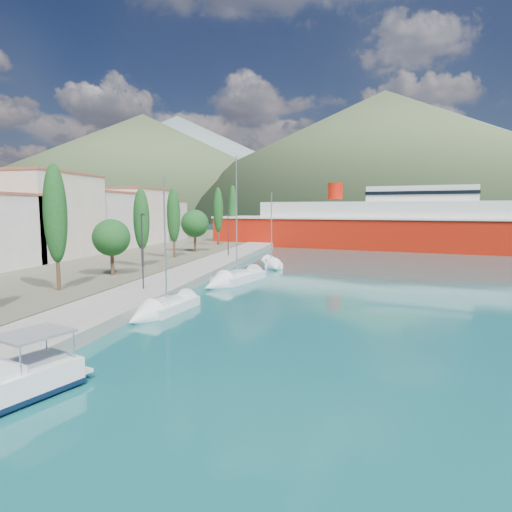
# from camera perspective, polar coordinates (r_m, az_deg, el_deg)

# --- Properties ---
(ground) EXTENTS (1400.00, 1400.00, 0.00)m
(ground) POSITION_cam_1_polar(r_m,az_deg,el_deg) (139.44, 8.95, 3.26)
(ground) COLOR #145658
(quay) EXTENTS (5.00, 88.00, 0.80)m
(quay) POSITION_cam_1_polar(r_m,az_deg,el_deg) (48.30, -7.57, -1.88)
(quay) COLOR gray
(quay) RESTS_ON ground
(hills_far) EXTENTS (1480.00, 900.00, 180.00)m
(hills_far) POSITION_cam_1_polar(r_m,az_deg,el_deg) (655.04, 23.86, 11.93)
(hills_far) COLOR slate
(hills_far) RESTS_ON ground
(hills_near) EXTENTS (1010.00, 520.00, 115.00)m
(hills_near) POSITION_cam_1_polar(r_m,az_deg,el_deg) (404.23, 25.31, 11.67)
(hills_near) COLOR #455634
(hills_near) RESTS_ON ground
(town_buildings) EXTENTS (9.20, 69.20, 11.30)m
(town_buildings) POSITION_cam_1_polar(r_m,az_deg,el_deg) (68.20, -23.07, 4.40)
(town_buildings) COLOR beige
(town_buildings) RESTS_ON land_strip
(tree_row) EXTENTS (4.22, 66.00, 11.30)m
(tree_row) POSITION_cam_1_polar(r_m,az_deg,el_deg) (57.07, -11.46, 4.82)
(tree_row) COLOR #47301E
(tree_row) RESTS_ON land_strip
(lamp_posts) EXTENTS (0.15, 44.79, 6.06)m
(lamp_posts) POSITION_cam_1_polar(r_m,az_deg,el_deg) (37.60, -13.28, 1.33)
(lamp_posts) COLOR #2D2D33
(lamp_posts) RESTS_ON quay
(sailboat_near) EXTENTS (3.33, 7.38, 10.23)m
(sailboat_near) POSITION_cam_1_polar(r_m,az_deg,el_deg) (29.97, -13.31, -7.28)
(sailboat_near) COLOR silver
(sailboat_near) RESTS_ON ground
(sailboat_mid) EXTENTS (5.00, 9.60, 13.37)m
(sailboat_mid) POSITION_cam_1_polar(r_m,az_deg,el_deg) (41.11, -3.87, -3.39)
(sailboat_mid) COLOR silver
(sailboat_mid) RESTS_ON ground
(sailboat_far) EXTENTS (4.19, 7.20, 10.09)m
(sailboat_far) POSITION_cam_1_polar(r_m,az_deg,el_deg) (52.58, 2.27, -1.29)
(sailboat_far) COLOR silver
(sailboat_far) RESTS_ON ground
(ferry) EXTENTS (66.00, 27.02, 12.83)m
(ferry) POSITION_cam_1_polar(r_m,az_deg,el_deg) (82.57, 16.63, 3.73)
(ferry) COLOR red
(ferry) RESTS_ON ground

